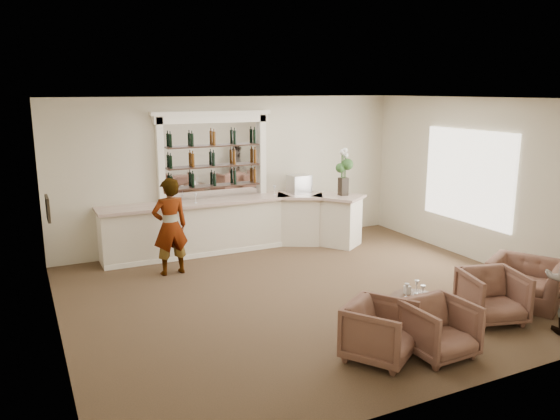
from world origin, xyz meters
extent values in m
plane|color=brown|center=(0.00, 0.00, 0.00)|extent=(8.00, 8.00, 0.00)
cube|color=beige|center=(0.00, 3.50, 1.65)|extent=(8.00, 0.04, 3.30)
cube|color=beige|center=(-4.00, 0.00, 1.65)|extent=(0.04, 7.00, 3.30)
cube|color=beige|center=(4.00, 0.00, 1.65)|extent=(0.04, 7.00, 3.30)
cube|color=silver|center=(0.00, 0.00, 3.30)|extent=(8.00, 7.00, 0.04)
cube|color=white|center=(3.97, 0.50, 1.70)|extent=(0.05, 2.40, 1.90)
cube|color=black|center=(-3.97, 1.20, 1.65)|extent=(0.04, 0.46, 0.38)
cube|color=beige|center=(-3.94, 1.20, 1.65)|extent=(0.01, 0.38, 0.30)
cube|color=white|center=(-1.00, 3.15, 0.54)|extent=(4.00, 0.70, 1.08)
cube|color=beige|center=(-1.00, 3.13, 1.11)|extent=(4.10, 0.82, 0.06)
cube|color=white|center=(1.35, 2.92, 0.54)|extent=(1.12, 1.04, 1.08)
cube|color=beige|center=(1.35, 2.90, 1.11)|extent=(1.27, 1.19, 0.06)
cube|color=white|center=(2.05, 2.40, 0.54)|extent=(1.08, 1.14, 1.08)
cube|color=beige|center=(2.05, 2.38, 1.11)|extent=(1.24, 1.29, 0.06)
cube|color=white|center=(-1.00, 2.82, 0.05)|extent=(4.00, 0.06, 0.10)
cube|color=white|center=(-0.50, 3.48, 1.95)|extent=(2.15, 0.02, 1.65)
cube|color=white|center=(-1.65, 3.42, 1.45)|extent=(0.14, 0.16, 2.90)
cube|color=white|center=(0.65, 3.42, 1.45)|extent=(0.14, 0.16, 2.90)
cube|color=white|center=(-0.50, 3.42, 2.84)|extent=(2.52, 0.16, 0.18)
cube|color=white|center=(-0.50, 3.42, 2.96)|extent=(2.64, 0.20, 0.08)
cube|color=#34221A|center=(-0.50, 3.37, 1.38)|extent=(2.05, 0.20, 0.03)
cube|color=#34221A|center=(-0.50, 3.37, 1.82)|extent=(2.05, 0.20, 0.03)
cube|color=#34221A|center=(-0.50, 3.37, 2.26)|extent=(2.05, 0.20, 0.03)
cylinder|color=#44281D|center=(0.69, -1.90, 0.25)|extent=(0.67, 0.67, 0.50)
imported|color=gray|center=(-1.85, 2.07, 0.93)|extent=(0.70, 0.49, 1.86)
imported|color=brown|center=(-0.31, -2.44, 0.38)|extent=(1.15, 1.15, 0.77)
imported|color=brown|center=(0.45, -2.70, 0.38)|extent=(0.83, 0.85, 0.75)
imported|color=brown|center=(1.95, -2.19, 0.39)|extent=(1.04, 1.06, 0.79)
imported|color=brown|center=(2.99, -1.91, 0.36)|extent=(1.39, 1.44, 0.72)
cube|color=silver|center=(1.40, 3.04, 1.35)|extent=(0.49, 0.43, 0.41)
cube|color=black|center=(2.15, 2.36, 1.34)|extent=(0.18, 0.18, 0.40)
cube|color=white|center=(0.67, -1.76, 0.56)|extent=(0.08, 0.08, 0.12)
camera|label=1|loc=(-4.34, -7.76, 3.45)|focal=35.00mm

